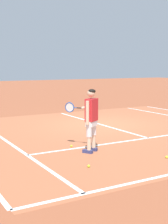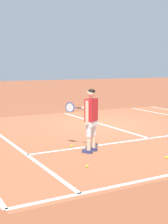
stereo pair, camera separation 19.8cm
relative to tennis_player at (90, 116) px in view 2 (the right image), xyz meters
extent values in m
plane|color=#9E5133|center=(2.50, 3.49, -0.99)|extent=(80.00, 80.00, 0.00)
cube|color=#B2603D|center=(2.50, 2.24, -0.99)|extent=(10.98, 9.78, 0.00)
cube|color=white|center=(2.50, 0.53, -0.99)|extent=(8.23, 0.10, 0.01)
cube|color=white|center=(2.50, 3.73, -0.99)|extent=(0.10, 6.40, 0.01)
cube|color=white|center=(-1.62, 2.24, -0.99)|extent=(0.10, 9.38, 0.01)
cube|color=navy|center=(-0.13, -0.07, -0.94)|extent=(0.24, 0.29, 0.09)
cube|color=navy|center=(0.11, 0.08, -0.94)|extent=(0.24, 0.29, 0.09)
cylinder|color=beige|center=(-0.11, -0.10, -0.72)|extent=(0.11, 0.11, 0.36)
cylinder|color=silver|center=(-0.11, -0.10, -0.33)|extent=(0.14, 0.14, 0.41)
cylinder|color=beige|center=(0.13, 0.05, -0.72)|extent=(0.11, 0.11, 0.36)
cylinder|color=silver|center=(0.13, 0.05, -0.33)|extent=(0.14, 0.14, 0.41)
cube|color=silver|center=(0.01, -0.03, -0.17)|extent=(0.39, 0.35, 0.20)
cube|color=red|center=(0.01, -0.03, 0.17)|extent=(0.44, 0.39, 0.60)
cylinder|color=beige|center=(-0.19, -0.16, 0.12)|extent=(0.09, 0.09, 0.62)
cylinder|color=red|center=(0.18, 0.19, 0.32)|extent=(0.22, 0.27, 0.29)
cylinder|color=beige|center=(0.10, 0.39, 0.18)|extent=(0.22, 0.29, 0.14)
sphere|color=beige|center=(0.00, -0.02, 0.62)|extent=(0.21, 0.21, 0.21)
ellipsoid|color=black|center=(0.01, -0.04, 0.67)|extent=(0.28, 0.28, 0.12)
cylinder|color=#232326|center=(0.00, 0.58, 0.15)|extent=(0.14, 0.19, 0.03)
cylinder|color=#1E479E|center=(-0.08, 0.71, 0.15)|extent=(0.07, 0.10, 0.02)
torus|color=#1E479E|center=(-0.19, 0.86, 0.15)|extent=(0.18, 0.26, 0.30)
cylinder|color=silver|center=(-0.19, 0.86, 0.15)|extent=(0.14, 0.21, 0.25)
sphere|color=#CCE02D|center=(1.35, -1.50, -0.96)|extent=(0.07, 0.07, 0.07)
sphere|color=#CCE02D|center=(-0.74, -1.16, -0.96)|extent=(0.07, 0.07, 0.07)
sphere|color=#CCE02D|center=(-0.21, 0.71, -0.96)|extent=(0.07, 0.07, 0.07)
camera|label=1|loc=(-4.43, -7.35, 1.32)|focal=52.00mm
camera|label=2|loc=(-4.25, -7.45, 1.32)|focal=52.00mm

